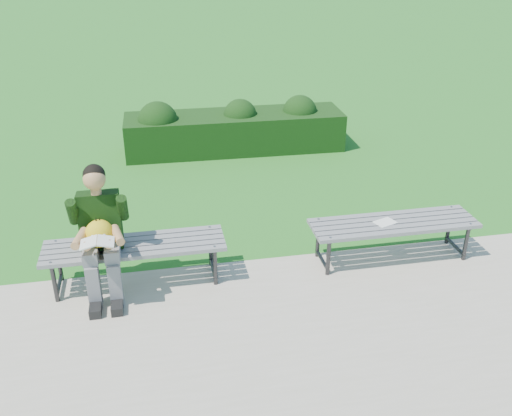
{
  "coord_description": "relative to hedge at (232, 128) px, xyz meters",
  "views": [
    {
      "loc": [
        -1.17,
        -5.28,
        3.32
      ],
      "look_at": [
        -0.17,
        -0.12,
        0.72
      ],
      "focal_mm": 40.0,
      "sensor_mm": 36.0,
      "label": 1
    }
  ],
  "objects": [
    {
      "name": "ground",
      "position": [
        -0.15,
        -3.51,
        -0.36
      ],
      "size": [
        80.0,
        80.0,
        0.0
      ],
      "color": "#327C26",
      "rests_on": "ground"
    },
    {
      "name": "walkway",
      "position": [
        -0.15,
        -5.26,
        -0.35
      ],
      "size": [
        30.0,
        3.5,
        0.02
      ],
      "color": "#AFAA94",
      "rests_on": "ground"
    },
    {
      "name": "hedge",
      "position": [
        0.0,
        0.0,
        0.0
      ],
      "size": [
        3.53,
        0.95,
        0.88
      ],
      "color": "#0E3B12",
      "rests_on": "ground"
    },
    {
      "name": "bench_left",
      "position": [
        -1.57,
        -3.71,
        0.05
      ],
      "size": [
        1.8,
        0.5,
        0.46
      ],
      "color": "gray",
      "rests_on": "walkway"
    },
    {
      "name": "bench_right",
      "position": [
        1.17,
        -3.76,
        0.05
      ],
      "size": [
        1.8,
        0.5,
        0.46
      ],
      "color": "gray",
      "rests_on": "walkway"
    },
    {
      "name": "seated_boy",
      "position": [
        -1.87,
        -3.81,
        0.35
      ],
      "size": [
        0.56,
        0.76,
        1.31
      ],
      "color": "slate",
      "rests_on": "walkway"
    },
    {
      "name": "paper_sheet",
      "position": [
        1.07,
        -3.76,
        0.11
      ],
      "size": [
        0.26,
        0.23,
        0.01
      ],
      "color": "white",
      "rests_on": "bench_right"
    }
  ]
}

